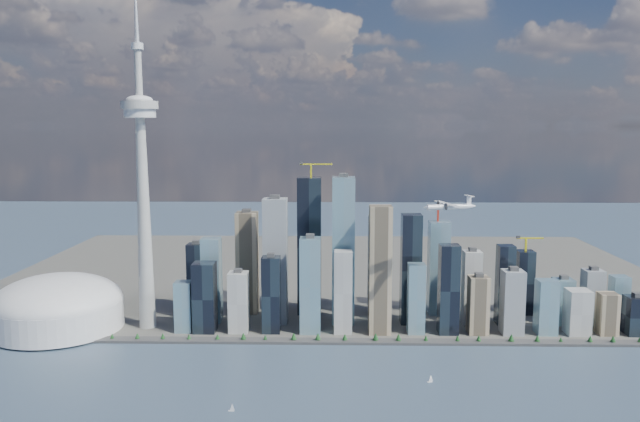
{
  "coord_description": "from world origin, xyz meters",
  "views": [
    {
      "loc": [
        -3.09,
        -651.79,
        322.82
      ],
      "look_at": [
        -22.04,
        260.0,
        198.61
      ],
      "focal_mm": 35.0,
      "sensor_mm": 36.0,
      "label": 1
    }
  ],
  "objects_px": {
    "dome_stadium": "(58,306)",
    "sailboat_west": "(232,408)",
    "airplane": "(450,206)",
    "sailboat_east": "(430,380)",
    "needle_tower": "(143,183)"
  },
  "relations": [
    {
      "from": "airplane",
      "to": "sailboat_west",
      "type": "xyz_separation_m",
      "value": [
        -280.54,
        -208.31,
        -207.06
      ]
    },
    {
      "from": "needle_tower",
      "to": "dome_stadium",
      "type": "xyz_separation_m",
      "value": [
        -140.0,
        -10.0,
        -196.4
      ]
    },
    {
      "from": "dome_stadium",
      "to": "sailboat_east",
      "type": "xyz_separation_m",
      "value": [
        561.67,
        -193.28,
        -36.07
      ]
    },
    {
      "from": "needle_tower",
      "to": "dome_stadium",
      "type": "distance_m",
      "value": 241.4
    },
    {
      "from": "airplane",
      "to": "sailboat_east",
      "type": "distance_m",
      "value": 243.6
    },
    {
      "from": "needle_tower",
      "to": "sailboat_west",
      "type": "height_order",
      "value": "needle_tower"
    },
    {
      "from": "dome_stadium",
      "to": "sailboat_west",
      "type": "relative_size",
      "value": 18.8
    },
    {
      "from": "airplane",
      "to": "sailboat_west",
      "type": "distance_m",
      "value": 406.16
    },
    {
      "from": "needle_tower",
      "to": "sailboat_east",
      "type": "xyz_separation_m",
      "value": [
        421.67,
        -203.28,
        -232.47
      ]
    },
    {
      "from": "sailboat_west",
      "to": "needle_tower",
      "type": "bearing_deg",
      "value": 128.2
    },
    {
      "from": "airplane",
      "to": "sailboat_west",
      "type": "bearing_deg",
      "value": -157.35
    },
    {
      "from": "airplane",
      "to": "sailboat_east",
      "type": "xyz_separation_m",
      "value": [
        -40.99,
        -121.53,
        -207.1
      ]
    },
    {
      "from": "sailboat_west",
      "to": "dome_stadium",
      "type": "bearing_deg",
      "value": 145.07
    },
    {
      "from": "sailboat_east",
      "to": "airplane",
      "type": "bearing_deg",
      "value": 57.91
    },
    {
      "from": "needle_tower",
      "to": "dome_stadium",
      "type": "height_order",
      "value": "needle_tower"
    }
  ]
}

